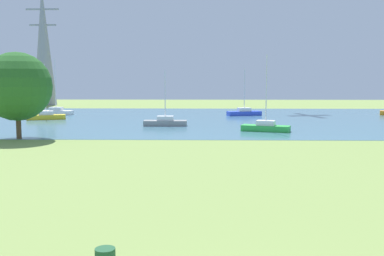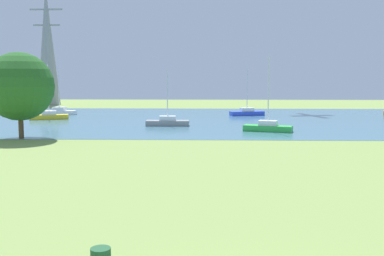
% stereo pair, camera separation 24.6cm
% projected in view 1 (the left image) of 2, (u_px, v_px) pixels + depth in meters
% --- Properties ---
extents(ground_plane, '(160.00, 160.00, 0.00)m').
position_uv_depth(ground_plane, '(219.00, 156.00, 31.81)').
color(ground_plane, '#7F994C').
extents(water_surface, '(140.00, 40.00, 0.02)m').
position_uv_depth(water_surface, '(212.00, 119.00, 59.63)').
color(water_surface, teal).
rests_on(water_surface, ground).
extents(sailboat_yellow, '(5.03, 3.00, 7.11)m').
position_uv_depth(sailboat_yellow, '(46.00, 116.00, 59.01)').
color(sailboat_yellow, yellow).
rests_on(sailboat_yellow, water_surface).
extents(sailboat_blue, '(5.02, 2.65, 6.65)m').
position_uv_depth(sailboat_blue, '(244.00, 112.00, 65.17)').
color(sailboat_blue, blue).
rests_on(sailboat_blue, water_surface).
extents(sailboat_green, '(5.03, 2.95, 7.66)m').
position_uv_depth(sailboat_green, '(266.00, 127.00, 46.07)').
color(sailboat_green, green).
rests_on(sailboat_green, water_surface).
extents(sailboat_white, '(4.93, 1.98, 8.07)m').
position_uv_depth(sailboat_white, '(56.00, 112.00, 66.58)').
color(sailboat_white, white).
rests_on(sailboat_white, water_surface).
extents(sailboat_gray, '(4.81, 1.52, 6.20)m').
position_uv_depth(sailboat_gray, '(165.00, 122.00, 51.34)').
color(sailboat_gray, gray).
rests_on(sailboat_gray, water_surface).
extents(tree_east_near, '(6.03, 6.03, 7.65)m').
position_uv_depth(tree_east_near, '(17.00, 87.00, 40.10)').
color(tree_east_near, brown).
rests_on(tree_east_near, ground).
extents(electricity_pylon, '(6.40, 4.40, 23.16)m').
position_uv_depth(electricity_pylon, '(44.00, 46.00, 89.40)').
color(electricity_pylon, gray).
rests_on(electricity_pylon, ground).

